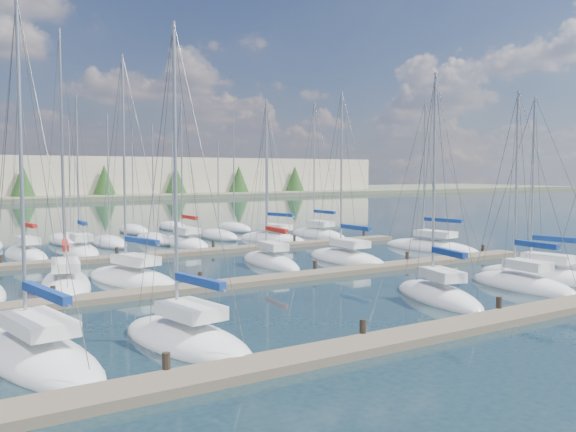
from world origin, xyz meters
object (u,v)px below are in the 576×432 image
sailboat_p (185,243)px  sailboat_q (273,239)px  sailboat_j (132,279)px  sailboat_e (522,285)px  sailboat_d (438,296)px  sailboat_f (541,277)px  sailboat_i (66,284)px  sailboat_n (26,255)px  sailboat_c (186,340)px  sailboat_o (81,252)px  sailboat_k (270,262)px  sailboat_m (431,248)px  sailboat_r (318,235)px  sailboat_l (346,259)px  sailboat_b (34,355)px

sailboat_p → sailboat_q: sailboat_p is taller
sailboat_p → sailboat_j: bearing=-121.9°
sailboat_e → sailboat_d: sailboat_d is taller
sailboat_f → sailboat_q: sailboat_q is taller
sailboat_i → sailboat_n: bearing=100.2°
sailboat_c → sailboat_o: bearing=74.5°
sailboat_c → sailboat_d: sailboat_c is taller
sailboat_i → sailboat_k: 14.22m
sailboat_o → sailboat_j: sailboat_j is taller
sailboat_o → sailboat_e: sailboat_o is taller
sailboat_i → sailboat_f: bearing=-14.8°
sailboat_m → sailboat_e: bearing=-125.3°
sailboat_m → sailboat_d: bearing=-140.7°
sailboat_r → sailboat_c: sailboat_r is taller
sailboat_p → sailboat_m: sailboat_p is taller
sailboat_d → sailboat_j: (-10.95, 13.66, -0.01)m
sailboat_f → sailboat_n: (-23.47, 27.60, 0.02)m
sailboat_f → sailboat_l: size_ratio=0.90×
sailboat_m → sailboat_r: bearing=90.8°
sailboat_f → sailboat_k: 17.49m
sailboat_c → sailboat_d: size_ratio=1.05×
sailboat_o → sailboat_k: sailboat_o is taller
sailboat_r → sailboat_o: sailboat_r is taller
sailboat_l → sailboat_o: bearing=138.9°
sailboat_m → sailboat_i: (-29.82, -0.97, 0.02)m
sailboat_p → sailboat_e: 30.20m
sailboat_c → sailboat_e: (20.41, 0.24, 0.01)m
sailboat_f → sailboat_l: (-4.63, 12.69, -0.01)m
sailboat_f → sailboat_q: 26.95m
sailboat_m → sailboat_c: size_ratio=1.02×
sailboat_p → sailboat_j: (-10.51, -15.47, -0.00)m
sailboat_n → sailboat_b: bearing=-105.3°
sailboat_l → sailboat_d: (-5.00, -13.50, 0.01)m
sailboat_r → sailboat_m: size_ratio=1.08×
sailboat_k → sailboat_n: bearing=142.2°
sailboat_c → sailboat_l: bearing=29.3°
sailboat_m → sailboat_c: sailboat_m is taller
sailboat_f → sailboat_d: 9.67m
sailboat_o → sailboat_j: size_ratio=0.94×
sailboat_i → sailboat_k: bearing=18.0°
sailboat_e → sailboat_n: bearing=130.8°
sailboat_n → sailboat_d: bearing=-68.4°
sailboat_l → sailboat_e: 13.87m
sailboat_p → sailboat_l: size_ratio=1.04×
sailboat_f → sailboat_k: bearing=117.4°
sailboat_m → sailboat_p: bearing=132.4°
sailboat_b → sailboat_p: bearing=50.0°
sailboat_p → sailboat_b: bearing=-121.0°
sailboat_r → sailboat_f: 28.16m
sailboat_o → sailboat_m: sailboat_o is taller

